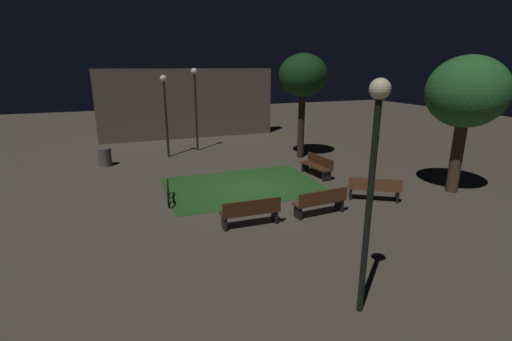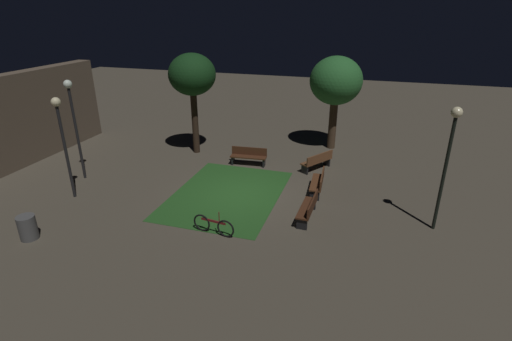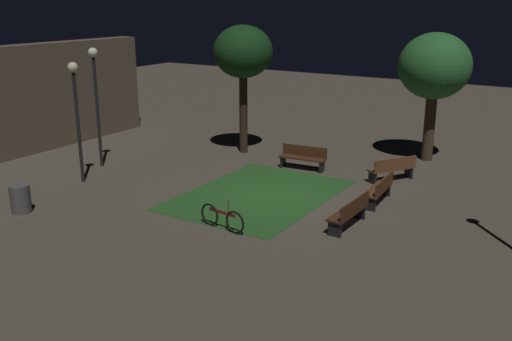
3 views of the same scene
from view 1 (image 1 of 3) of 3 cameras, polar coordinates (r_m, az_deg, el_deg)
ground_plane at (r=14.17m, az=-0.68°, el=-3.03°), size 60.00×60.00×0.00m
grass_lawn at (r=14.61m, az=-2.02°, el=-2.42°), size 6.10×4.39×0.01m
bench_front_right at (r=10.86m, az=-0.83°, el=-6.45°), size 1.81×0.54×0.88m
bench_front_left at (r=11.85m, az=10.14°, el=-4.74°), size 1.83×0.59×0.88m
bench_by_lamp at (r=13.54m, az=18.11°, el=-2.64°), size 1.77×1.38×0.88m
bench_path_side at (r=16.02m, az=9.60°, el=0.82°), size 0.63×1.83×0.88m
tree_left_canopy at (r=15.22m, az=30.17°, el=10.41°), size 2.78×2.78×5.04m
tree_lawn_side at (r=18.80m, az=7.37°, el=14.39°), size 2.42×2.42×5.26m
lamp_post_plaza_east at (r=19.38m, az=-14.10°, el=10.47°), size 0.36×0.36×4.22m
lamp_post_path_center at (r=20.55m, az=-9.52°, el=11.55°), size 0.36×0.36×4.53m
lamp_post_plaza_west at (r=6.66m, az=17.93°, el=1.35°), size 0.36×0.36×4.47m
trash_bin at (r=18.86m, az=-22.64°, el=1.95°), size 0.60×0.60×0.87m
bicycle at (r=13.22m, az=-13.65°, el=-3.37°), size 0.27×1.61×0.93m
building_wall_backdrop at (r=24.72m, az=-10.54°, el=10.27°), size 11.44×0.80×4.47m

